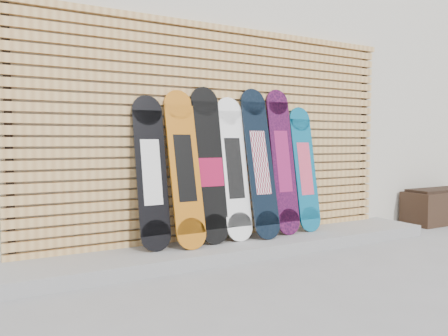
% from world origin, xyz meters
% --- Properties ---
extents(ground, '(80.00, 80.00, 0.00)m').
position_xyz_m(ground, '(0.00, 0.00, 0.00)').
color(ground, gray).
rests_on(ground, ground).
extents(building, '(12.00, 5.00, 3.60)m').
position_xyz_m(building, '(0.50, 3.50, 1.80)').
color(building, beige).
rests_on(building, ground).
extents(concrete_step, '(4.60, 0.70, 0.12)m').
position_xyz_m(concrete_step, '(-0.15, 0.68, 0.06)').
color(concrete_step, gray).
rests_on(concrete_step, ground).
extents(slat_wall, '(4.26, 0.08, 2.29)m').
position_xyz_m(slat_wall, '(-0.15, 0.97, 1.21)').
color(slat_wall, tan).
rests_on(slat_wall, ground).
extents(planter_box, '(1.05, 0.44, 0.47)m').
position_xyz_m(planter_box, '(3.06, 0.74, 0.23)').
color(planter_box, black).
rests_on(planter_box, ground).
extents(snowboard_0, '(0.29, 0.28, 1.42)m').
position_xyz_m(snowboard_0, '(-1.01, 0.80, 0.83)').
color(snowboard_0, black).
rests_on(snowboard_0, concrete_step).
extents(snowboard_1, '(0.29, 0.38, 1.49)m').
position_xyz_m(snowboard_1, '(-0.70, 0.75, 0.86)').
color(snowboard_1, '#BA6613').
rests_on(snowboard_1, concrete_step).
extents(snowboard_2, '(0.30, 0.30, 1.54)m').
position_xyz_m(snowboard_2, '(-0.42, 0.79, 0.88)').
color(snowboard_2, black).
rests_on(snowboard_2, concrete_step).
extents(snowboard_3, '(0.29, 0.30, 1.45)m').
position_xyz_m(snowboard_3, '(-0.14, 0.79, 0.84)').
color(snowboard_3, white).
rests_on(snowboard_3, concrete_step).
extents(snowboard_4, '(0.29, 0.37, 1.55)m').
position_xyz_m(snowboard_4, '(0.15, 0.76, 0.89)').
color(snowboard_4, black).
rests_on(snowboard_4, concrete_step).
extents(snowboard_5, '(0.28, 0.30, 1.56)m').
position_xyz_m(snowboard_5, '(0.47, 0.80, 0.90)').
color(snowboard_5, black).
rests_on(snowboard_5, concrete_step).
extents(snowboard_6, '(0.28, 0.28, 1.38)m').
position_xyz_m(snowboard_6, '(0.78, 0.81, 0.81)').
color(snowboard_6, '#0D5C80').
rests_on(snowboard_6, concrete_step).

